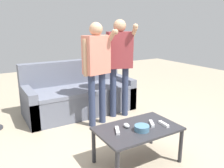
# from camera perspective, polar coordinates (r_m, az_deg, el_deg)

# --- Properties ---
(ground_plane) EXTENTS (12.00, 12.00, 0.00)m
(ground_plane) POSITION_cam_1_polar(r_m,az_deg,el_deg) (2.94, 1.52, -17.21)
(ground_plane) COLOR tan
(couch) EXTENTS (1.91, 0.86, 0.91)m
(couch) POSITION_cam_1_polar(r_m,az_deg,el_deg) (4.20, -8.33, -2.74)
(couch) COLOR slate
(couch) RESTS_ON ground
(coffee_table) EXTENTS (0.93, 0.57, 0.43)m
(coffee_table) POSITION_cam_1_polar(r_m,az_deg,el_deg) (2.63, 6.45, -11.89)
(coffee_table) COLOR #2D2D33
(coffee_table) RESTS_ON ground
(snack_bowl) EXTENTS (0.16, 0.16, 0.06)m
(snack_bowl) POSITION_cam_1_polar(r_m,az_deg,el_deg) (2.53, 7.47, -10.90)
(snack_bowl) COLOR teal
(snack_bowl) RESTS_ON coffee_table
(game_remote_nunchuk) EXTENTS (0.06, 0.09, 0.05)m
(game_remote_nunchuk) POSITION_cam_1_polar(r_m,az_deg,el_deg) (2.59, 3.61, -10.31)
(game_remote_nunchuk) COLOR white
(game_remote_nunchuk) RESTS_ON coffee_table
(player_center) EXTENTS (0.50, 0.34, 1.59)m
(player_center) POSITION_cam_1_polar(r_m,az_deg,el_deg) (3.44, -3.86, 5.38)
(player_center) COLOR #2D3856
(player_center) RESTS_ON ground
(player_right) EXTENTS (0.47, 0.44, 1.64)m
(player_right) POSITION_cam_1_polar(r_m,az_deg,el_deg) (3.78, 1.90, 6.70)
(player_right) COLOR #2D3856
(player_right) RESTS_ON ground
(game_remote_wand_near) EXTENTS (0.05, 0.16, 0.03)m
(game_remote_wand_near) POSITION_cam_1_polar(r_m,az_deg,el_deg) (2.71, 12.84, -9.75)
(game_remote_wand_near) COLOR white
(game_remote_wand_near) RESTS_ON coffee_table
(game_remote_wand_far) EXTENTS (0.11, 0.15, 0.03)m
(game_remote_wand_far) POSITION_cam_1_polar(r_m,az_deg,el_deg) (2.69, 9.92, -9.73)
(game_remote_wand_far) COLOR white
(game_remote_wand_far) RESTS_ON coffee_table
(game_remote_wand_spare) EXTENTS (0.10, 0.16, 0.03)m
(game_remote_wand_spare) POSITION_cam_1_polar(r_m,az_deg,el_deg) (2.50, 1.34, -11.54)
(game_remote_wand_spare) COLOR white
(game_remote_wand_spare) RESTS_ON coffee_table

